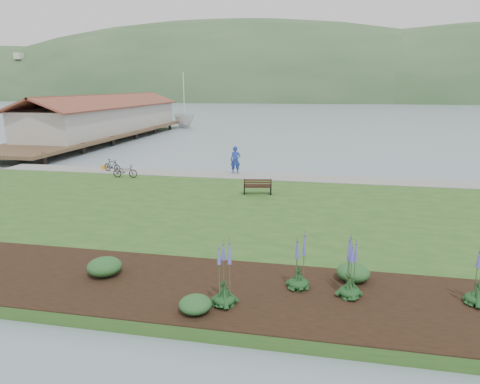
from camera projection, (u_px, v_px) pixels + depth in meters
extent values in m
plane|color=slate|center=(201.00, 208.00, 23.10)|extent=(600.00, 600.00, 0.00)
cube|color=#2B531D|center=(189.00, 215.00, 21.14)|extent=(34.00, 20.00, 0.40)
cube|color=gray|center=(229.00, 175.00, 29.56)|extent=(34.00, 2.20, 0.03)
cube|color=black|center=(205.00, 288.00, 13.10)|extent=(24.00, 4.40, 0.04)
cube|color=#4C3826|center=(101.00, 133.00, 51.40)|extent=(8.00, 36.00, 0.30)
cube|color=#B2ADA3|center=(108.00, 118.00, 52.90)|extent=(6.40, 28.00, 3.00)
cube|color=black|center=(258.00, 187.00, 24.41)|extent=(1.62, 0.80, 0.05)
cube|color=black|center=(258.00, 183.00, 24.06)|extent=(1.55, 0.41, 0.48)
cube|color=black|center=(244.00, 190.00, 24.48)|extent=(0.15, 0.53, 0.43)
cube|color=black|center=(271.00, 190.00, 24.45)|extent=(0.15, 0.53, 0.43)
imported|color=#21389B|center=(235.00, 158.00, 29.79)|extent=(0.90, 0.67, 2.28)
imported|color=black|center=(125.00, 171.00, 28.79)|extent=(0.70, 1.72, 0.88)
imported|color=black|center=(112.00, 166.00, 30.63)|extent=(0.88, 1.60, 0.92)
imported|color=silver|center=(185.00, 128.00, 67.27)|extent=(14.39, 14.42, 26.75)
cube|color=orange|center=(104.00, 167.00, 31.59)|extent=(0.29, 0.36, 0.34)
ellipsoid|color=#153919|center=(224.00, 300.00, 12.01)|extent=(0.62, 0.62, 0.31)
cone|color=#4947A7|center=(224.00, 265.00, 11.76)|extent=(0.32, 0.32, 1.80)
ellipsoid|color=#153919|center=(298.00, 283.00, 13.01)|extent=(0.62, 0.62, 0.31)
cone|color=#4947A7|center=(299.00, 254.00, 12.78)|extent=(0.32, 0.32, 1.61)
ellipsoid|color=#153919|center=(349.00, 292.00, 12.48)|extent=(0.62, 0.62, 0.31)
cone|color=#4947A7|center=(351.00, 262.00, 12.25)|extent=(0.36, 0.36, 1.56)
ellipsoid|color=#153919|center=(476.00, 299.00, 12.07)|extent=(0.62, 0.62, 0.31)
ellipsoid|color=#1E4C21|center=(104.00, 267.00, 13.91)|extent=(1.12, 1.12, 0.56)
ellipsoid|color=#1E4C21|center=(195.00, 304.00, 11.62)|extent=(0.90, 0.90, 0.45)
ellipsoid|color=#1E4C21|center=(353.00, 272.00, 13.51)|extent=(1.05, 1.05, 0.52)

